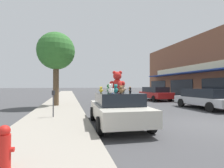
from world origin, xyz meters
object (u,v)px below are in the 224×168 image
Objects in this scene: teddy_bear_giant at (117,82)px; teddy_bear_cream at (124,88)px; parked_car_far_right at (155,93)px; parked_car_far_center at (204,98)px; street_tree at (56,52)px; teddy_bear_teal at (116,89)px; teddy_bear_green at (109,88)px; plush_art_car at (118,108)px; teddy_bear_brown at (121,90)px; teddy_bear_white at (111,89)px; teddy_bear_black at (130,90)px; fire_hydrant at (4,147)px; teddy_bear_yellow at (101,90)px; teddy_bear_blue at (112,89)px; teddy_bear_orange at (130,90)px; parking_meter at (53,100)px.

teddy_bear_cream is (0.42, 0.42, -0.28)m from teddy_bear_giant.
teddy_bear_giant is 0.20× the size of parked_car_far_right.
parked_car_far_center is 0.83× the size of street_tree.
parked_car_far_center is (7.62, 3.81, -0.76)m from teddy_bear_teal.
plush_art_car is at bearing 52.82° from teddy_bear_green.
teddy_bear_brown is 8.84m from parked_car_far_center.
plush_art_car is at bearing -73.95° from teddy_bear_white.
teddy_bear_black is at bearing -60.42° from plush_art_car.
teddy_bear_green is at bearing -126.62° from parked_car_far_right.
teddy_bear_yellow is at bearing 55.66° from fire_hydrant.
teddy_bear_teal is at bearing -72.93° from teddy_bear_white.
teddy_bear_white is at bearing 77.58° from teddy_bear_blue.
teddy_bear_teal reaches higher than teddy_bear_orange.
teddy_bear_teal is at bearing -25.23° from teddy_bear_orange.
plush_art_car is 1.19m from teddy_bear_brown.
plush_art_car is 1.19m from teddy_bear_cream.
teddy_bear_brown is at bearing 144.45° from teddy_bear_yellow.
teddy_bear_orange is 0.67× the size of teddy_bear_cream.
parked_car_far_right reaches higher than parking_meter.
teddy_bear_orange is 8.13m from street_tree.
plush_art_car is at bearing 93.14° from teddy_bear_blue.
teddy_bear_giant is 2.84× the size of teddy_bear_blue.
teddy_bear_teal is at bearing -124.31° from parked_car_far_right.
teddy_bear_blue is at bearing -18.09° from parking_meter.
teddy_bear_cream is 12.39m from parked_car_far_right.
parked_car_far_right is at bearing 53.70° from fire_hydrant.
teddy_bear_blue is 1.86m from teddy_bear_brown.
parking_meter is at bearing -36.37° from teddy_bear_brown.
teddy_bear_teal is 4.47m from fire_hydrant.
parked_car_far_right is (6.88, 10.78, -0.66)m from teddy_bear_orange.
teddy_bear_yellow is 0.70× the size of teddy_bear_green.
teddy_bear_green is (0.27, 1.51, 0.00)m from teddy_bear_white.
parking_meter is (-10.17, -9.09, 0.15)m from parked_car_far_right.
teddy_bear_cream is at bearing 130.74° from teddy_bear_green.
teddy_bear_blue is 1.08× the size of teddy_bear_brown.
street_tree reaches higher than teddy_bear_black.
teddy_bear_cream is 7.58m from parked_car_far_center.
teddy_bear_white reaches higher than teddy_bear_teal.
parked_car_far_right reaches higher than plush_art_car.
teddy_bear_black is 0.19× the size of parking_meter.
teddy_bear_blue is 1.02m from teddy_bear_orange.
teddy_bear_black is at bearing 127.60° from teddy_bear_cream.
teddy_bear_black is 0.05× the size of parked_car_far_right.
teddy_bear_teal is (-0.47, 0.40, 0.06)m from teddy_bear_black.
street_tree is (-2.80, 7.83, 2.74)m from teddy_bear_brown.
teddy_bear_blue is 0.90× the size of teddy_bear_white.
teddy_bear_brown reaches higher than plush_art_car.
teddy_bear_white is 0.94m from teddy_bear_black.
plush_art_car is at bearing -34.40° from parking_meter.
teddy_bear_brown reaches higher than teddy_bear_black.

